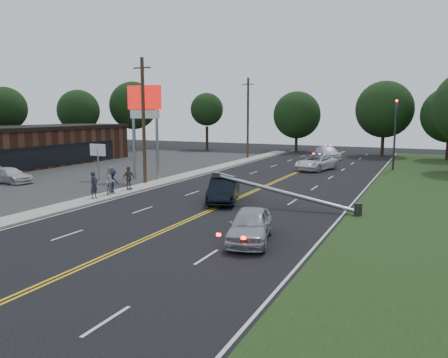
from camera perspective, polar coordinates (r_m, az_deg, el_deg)
The scene contains 26 objects.
ground at distance 21.21m, azimuth -8.73°, elevation -7.10°, with size 120.00×120.00×0.00m, color black.
parking_lot at distance 41.80m, azimuth -24.03°, elevation 0.03°, with size 25.00×60.00×0.01m, color #2D2D2D.
sidewalk at distance 33.92m, azimuth -11.10°, elevation -1.13°, with size 1.80×70.00×0.12m, color #ACA79B.
centerline_yellow at distance 29.80m, azimuth 2.06°, elevation -2.41°, with size 0.36×80.00×0.00m, color gold.
pharmacy_building at distance 50.25m, azimuth -26.72°, elevation 3.70°, with size 8.40×30.40×4.30m.
pylon_sign at distance 37.92m, azimuth -10.34°, elevation 8.92°, with size 3.20×0.35×8.00m.
small_sign at distance 38.68m, azimuth -16.15°, elevation 3.28°, with size 1.60×0.14×3.10m.
traffic_signal at distance 47.02m, azimuth 21.46°, elevation 6.20°, with size 0.28×0.41×7.05m.
fallen_streetlight at distance 26.38m, azimuth 8.73°, elevation -1.94°, with size 9.36×0.44×1.91m.
utility_pole_mid at distance 35.54m, azimuth -10.47°, elevation 7.47°, with size 1.60×0.28×10.00m.
utility_pole_far at distance 54.94m, azimuth 3.13°, elevation 7.96°, with size 1.60×0.28×10.00m.
tree_2 at distance 60.85m, azimuth -26.73°, elevation 8.20°, with size 5.34×5.34×8.91m.
tree_3 at distance 68.33m, azimuth -18.47°, elevation 8.45°, with size 6.12×6.12×9.09m.
tree_4 at distance 70.66m, azimuth -11.76°, elevation 9.37°, with size 7.42×7.42×10.56m.
tree_5 at distance 68.52m, azimuth -2.25°, elevation 9.06°, with size 5.07×5.07×8.79m.
tree_6 at distance 66.17m, azimuth 9.50°, elevation 8.24°, with size 6.95×6.95×8.88m.
tree_7 at distance 62.44m, azimuth 20.22°, elevation 8.53°, with size 7.51×7.51×9.93m.
crashed_sedan at distance 28.20m, azimuth -0.05°, elevation -1.40°, with size 1.70×4.86×1.60m, color black.
waiting_sedan at distance 19.65m, azimuth 3.44°, elevation -6.02°, with size 1.77×4.39×1.50m, color #ABAEB3.
parked_car at distance 40.03m, azimuth -26.24°, elevation 0.44°, with size 1.77×4.34×1.26m, color silver.
emergency_a at distance 44.89m, azimuth 11.96°, elevation 2.10°, with size 2.49×5.41×1.50m, color silver.
emergency_b at distance 56.62m, azimuth 13.37°, elevation 3.41°, with size 2.20×5.41×1.57m, color white.
bystander_a at distance 30.08m, azimuth -16.62°, elevation -0.74°, with size 0.65×0.42×1.77m, color #26252C.
bystander_b at distance 31.28m, azimuth -14.50°, elevation -0.16°, with size 0.94×0.73×1.92m, color #9E9EA2.
bystander_c at distance 31.51m, azimuth -14.34°, elevation -0.31°, with size 1.09×0.63×1.68m, color #17223B.
bystander_d at distance 32.79m, azimuth -12.36°, elevation 0.14°, with size 1.01×0.42×1.73m, color #61504D.
Camera 1 is at (11.49, -16.89, 5.72)m, focal length 35.00 mm.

